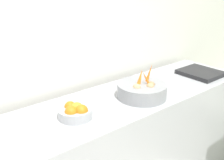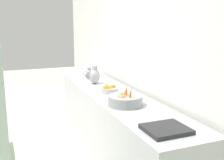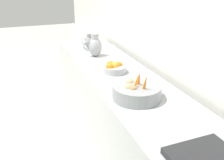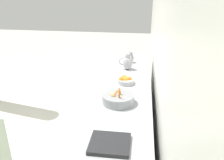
{
  "view_description": "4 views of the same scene",
  "coord_description": "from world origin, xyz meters",
  "views": [
    {
      "loc": [
        -0.12,
        -0.78,
        1.73
      ],
      "look_at": [
        -1.53,
        0.38,
        1.04
      ],
      "focal_mm": 45.77,
      "sensor_mm": 36.0,
      "label": 1
    },
    {
      "loc": [
        -0.32,
        3.06,
        1.72
      ],
      "look_at": [
        -1.5,
        0.14,
        1.05
      ],
      "focal_mm": 43.43,
      "sensor_mm": 36.0,
      "label": 2
    },
    {
      "loc": [
        -0.7,
        2.07,
        1.72
      ],
      "look_at": [
        -1.35,
        0.38,
        0.94
      ],
      "focal_mm": 39.55,
      "sensor_mm": 36.0,
      "label": 3
    },
    {
      "loc": [
        -1.7,
        2.93,
        2.16
      ],
      "look_at": [
        -1.35,
        0.34,
        1.04
      ],
      "focal_mm": 37.42,
      "sensor_mm": 36.0,
      "label": 4
    }
  ],
  "objects": [
    {
      "name": "prep_counter",
      "position": [
        -1.53,
        0.16,
        0.44
      ],
      "size": [
        0.61,
        2.98,
        0.87
      ],
      "primitive_type": "cube",
      "color": "#ADAFB5",
      "rests_on": "ground_plane"
    },
    {
      "name": "metal_pitcher_tall",
      "position": [
        -1.48,
        -0.49,
        0.99
      ],
      "size": [
        0.21,
        0.15,
        0.25
      ],
      "color": "#A3A3A8",
      "rests_on": "prep_counter"
    },
    {
      "name": "ground_plane",
      "position": [
        0.0,
        0.0,
        0.0
      ],
      "size": [
        14.75,
        14.75,
        0.0
      ],
      "primitive_type": "plane",
      "color": "beige"
    },
    {
      "name": "vegetable_colander",
      "position": [
        -1.46,
        0.61,
        0.93
      ],
      "size": [
        0.36,
        0.36,
        0.23
      ],
      "color": "gray",
      "rests_on": "prep_counter"
    },
    {
      "name": "counter_sink_basin",
      "position": [
        -1.47,
        1.36,
        0.89
      ],
      "size": [
        0.34,
        0.3,
        0.04
      ],
      "primitive_type": "cube",
      "color": "#232326",
      "rests_on": "prep_counter"
    },
    {
      "name": "tile_wall_left",
      "position": [
        -1.95,
        0.66,
        1.5
      ],
      "size": [
        0.1,
        7.87,
        3.0
      ],
      "primitive_type": "cube",
      "color": "white",
      "rests_on": "ground_plane"
    },
    {
      "name": "orange_bowl",
      "position": [
        -1.5,
        0.06,
        0.92
      ],
      "size": [
        0.22,
        0.22,
        0.1
      ],
      "color": "#ADAFB5",
      "rests_on": "prep_counter"
    },
    {
      "name": "metal_pitcher_short",
      "position": [
        -1.51,
        -0.83,
        0.95
      ],
      "size": [
        0.15,
        0.11,
        0.18
      ],
      "color": "gray",
      "rests_on": "prep_counter"
    }
  ]
}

